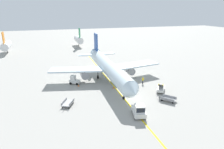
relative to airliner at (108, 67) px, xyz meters
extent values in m
plane|color=#9E9B93|center=(1.20, -12.09, -3.42)|extent=(300.00, 300.00, 0.00)
cube|color=yellow|center=(-0.02, -7.09, -3.41)|extent=(2.63, 79.97, 0.01)
cylinder|color=silver|center=(-0.02, -0.54, 0.03)|extent=(4.17, 30.08, 3.30)
cone|color=silver|center=(-0.49, -16.74, 0.03)|extent=(3.30, 2.49, 3.23)
cone|color=silver|center=(0.46, 15.85, 0.43)|extent=(3.22, 2.89, 3.14)
cube|color=silver|center=(7.51, 0.74, -0.37)|extent=(13.58, 6.66, 0.36)
cylinder|color=gray|center=(5.85, -0.22, -1.37)|extent=(1.99, 3.25, 1.90)
cube|color=silver|center=(-7.46, 1.17, -0.37)|extent=(13.67, 7.35, 0.36)
cylinder|color=gray|center=(-5.85, 0.13, -1.37)|extent=(1.99, 3.25, 1.90)
cube|color=navy|center=(0.39, 13.45, 4.08)|extent=(0.40, 4.01, 5.20)
cube|color=silver|center=(3.38, 12.96, 0.43)|extent=(5.41, 2.76, 0.24)
cube|color=silver|center=(-2.62, 13.14, 0.43)|extent=(5.50, 3.04, 0.24)
cylinder|color=#4C4C51|center=(-0.35, -12.04, -1.86)|extent=(0.20, 0.20, 3.12)
cylinder|color=black|center=(-0.35, -12.04, -3.14)|extent=(0.37, 0.57, 0.56)
cylinder|color=#4C4C51|center=(2.24, 1.39, -1.86)|extent=(0.20, 0.20, 3.12)
cylinder|color=black|center=(2.24, 1.39, -2.94)|extent=(0.38, 0.97, 0.96)
cylinder|color=#4C4C51|center=(-2.16, 1.52, -1.86)|extent=(0.20, 0.20, 3.12)
cylinder|color=black|center=(-2.16, 1.52, -2.94)|extent=(0.38, 0.97, 0.96)
cube|color=black|center=(-0.43, -14.74, 0.38)|extent=(2.83, 1.08, 0.60)
cube|color=silver|center=(-0.29, -18.79, -2.72)|extent=(2.67, 3.94, 0.80)
cube|color=silver|center=(-0.44, -19.41, -1.77)|extent=(1.85, 1.92, 1.10)
cube|color=black|center=(-0.61, -20.16, -1.77)|extent=(1.41, 0.40, 0.77)
cylinder|color=black|center=(0.21, -20.20, -3.12)|extent=(0.35, 0.63, 0.60)
cylinder|color=black|center=(-1.37, -19.84, -3.12)|extent=(0.35, 0.63, 0.60)
cylinder|color=black|center=(0.78, -17.75, -3.12)|extent=(0.35, 0.63, 0.60)
cylinder|color=black|center=(-0.80, -17.38, -3.12)|extent=(0.35, 0.63, 0.60)
cube|color=silver|center=(-8.30, -0.50, -2.77)|extent=(2.72, 2.41, 0.70)
cube|color=silver|center=(-8.65, -0.27, -1.87)|extent=(1.47, 1.46, 1.10)
cube|color=black|center=(-9.08, 0.02, -1.87)|extent=(0.61, 0.86, 0.77)
cylinder|color=black|center=(-9.31, -0.49, -3.12)|extent=(0.62, 0.52, 0.60)
cylinder|color=black|center=(-8.70, 0.43, -3.12)|extent=(0.62, 0.52, 0.60)
cylinder|color=black|center=(-7.91, -1.42, -3.12)|extent=(0.62, 0.52, 0.60)
cylinder|color=black|center=(-7.30, -0.50, -3.12)|extent=(0.62, 0.52, 0.60)
cube|color=silver|center=(8.86, -10.53, -2.82)|extent=(3.39, 3.98, 0.60)
cylinder|color=black|center=(8.63, -11.99, -3.12)|extent=(0.52, 0.62, 0.60)
cylinder|color=black|center=(7.58, -11.27, -3.12)|extent=(0.52, 0.62, 0.60)
cylinder|color=black|center=(10.14, -9.80, -3.12)|extent=(0.52, 0.62, 0.60)
cylinder|color=black|center=(9.09, -9.08, -3.12)|extent=(0.52, 0.62, 0.60)
cube|color=black|center=(8.52, -11.03, -1.87)|extent=(3.57, 4.63, 1.76)
cube|color=yellow|center=(8.89, -11.28, -1.75)|extent=(2.91, 4.18, 1.84)
cube|color=yellow|center=(8.15, -10.77, -1.75)|extent=(2.91, 4.18, 1.84)
cube|color=#A5A5A8|center=(7.53, -15.55, -2.98)|extent=(2.95, 3.11, 0.16)
cube|color=#4C4C51|center=(6.34, -14.13, -3.00)|extent=(0.64, 0.74, 0.08)
cylinder|color=#4C4C51|center=(6.06, -13.79, -3.00)|extent=(0.12, 0.12, 0.05)
cube|color=gray|center=(6.96, -16.03, -2.73)|extent=(1.85, 2.18, 0.50)
cube|color=gray|center=(8.11, -15.07, -2.73)|extent=(1.85, 2.18, 0.50)
cylinder|color=black|center=(6.40, -15.13, -3.24)|extent=(0.32, 0.35, 0.36)
cylinder|color=black|center=(7.32, -14.36, -3.24)|extent=(0.32, 0.35, 0.36)
cylinder|color=black|center=(7.75, -16.74, -3.24)|extent=(0.32, 0.35, 0.36)
cylinder|color=black|center=(8.67, -15.97, -3.24)|extent=(0.32, 0.35, 0.36)
cube|color=#A5A5A8|center=(-11.15, -11.36, -2.98)|extent=(2.62, 3.18, 0.16)
cube|color=#4C4C51|center=(-12.00, -13.00, -3.00)|extent=(0.49, 0.84, 0.08)
cylinder|color=#4C4C51|center=(-12.21, -13.40, -3.00)|extent=(0.12, 0.12, 0.05)
cube|color=gray|center=(-10.48, -11.71, -2.73)|extent=(1.35, 2.51, 0.50)
cube|color=gray|center=(-11.81, -11.02, -2.73)|extent=(1.35, 2.51, 0.50)
cylinder|color=black|center=(-11.10, -12.57, -3.24)|extent=(0.27, 0.37, 0.36)
cylinder|color=black|center=(-12.17, -12.02, -3.24)|extent=(0.27, 0.37, 0.36)
cylinder|color=black|center=(-10.13, -10.71, -3.24)|extent=(0.27, 0.37, 0.36)
cylinder|color=black|center=(-11.20, -10.15, -3.24)|extent=(0.27, 0.37, 0.36)
cylinder|color=#26262D|center=(7.12, -5.31, -2.99)|extent=(0.24, 0.24, 0.85)
cube|color=yellow|center=(7.12, -5.31, -2.29)|extent=(0.36, 0.22, 0.56)
sphere|color=beige|center=(7.12, -5.31, -1.90)|extent=(0.20, 0.20, 0.20)
sphere|color=yellow|center=(7.12, -5.31, -1.84)|extent=(0.24, 0.24, 0.24)
cone|color=orange|center=(-7.70, -2.22, -3.20)|extent=(0.36, 0.36, 0.44)
cone|color=orange|center=(-0.42, -5.94, -3.20)|extent=(0.36, 0.36, 0.44)
cone|color=orange|center=(4.83, -2.52, -3.20)|extent=(0.36, 0.36, 0.44)
cylinder|color=silver|center=(-29.15, 43.59, -0.32)|extent=(3.00, 10.00, 3.00)
cylinder|color=#3F3F3F|center=(-29.15, 43.59, -2.62)|extent=(0.30, 0.30, 1.60)
cube|color=orange|center=(-29.15, 40.09, 3.18)|extent=(0.24, 3.20, 4.40)
cylinder|color=silver|center=(1.02, 51.23, -0.32)|extent=(3.00, 10.00, 3.00)
cylinder|color=#3F3F3F|center=(1.02, 51.23, -2.62)|extent=(0.30, 0.30, 1.60)
cube|color=#198C4C|center=(1.02, 47.73, 3.18)|extent=(0.24, 3.20, 4.40)
camera|label=1|loc=(-13.94, -46.34, 13.63)|focal=32.61mm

